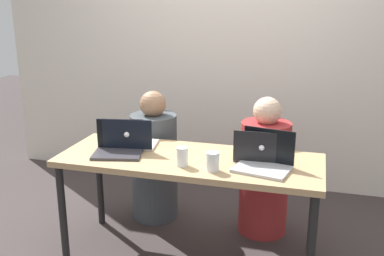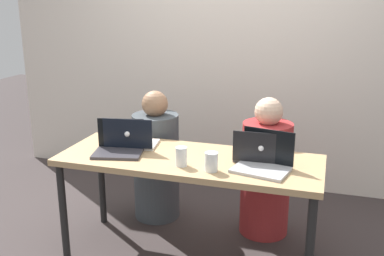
# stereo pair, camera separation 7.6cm
# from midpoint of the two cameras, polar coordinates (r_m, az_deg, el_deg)

# --- Properties ---
(ground_plane) EXTENTS (12.00, 12.00, 0.00)m
(ground_plane) POSITION_cam_midpoint_polar(r_m,az_deg,el_deg) (3.22, 0.35, -15.88)
(ground_plane) COLOR #383030
(back_wall) EXTENTS (4.50, 0.10, 2.31)m
(back_wall) POSITION_cam_midpoint_polar(r_m,az_deg,el_deg) (4.14, 6.21, 8.47)
(back_wall) COLOR silver
(back_wall) RESTS_ON ground
(desk) EXTENTS (1.69, 0.63, 0.72)m
(desk) POSITION_cam_midpoint_polar(r_m,az_deg,el_deg) (2.92, 0.37, -5.03)
(desk) COLOR tan
(desk) RESTS_ON ground
(person_on_left) EXTENTS (0.39, 0.39, 1.03)m
(person_on_left) POSITION_cam_midpoint_polar(r_m,az_deg,el_deg) (3.56, -3.95, -4.36)
(person_on_left) COLOR #41484D
(person_on_left) RESTS_ON ground
(person_on_right) EXTENTS (0.44, 0.44, 1.04)m
(person_on_right) POSITION_cam_midpoint_polar(r_m,az_deg,el_deg) (3.36, 9.97, -5.82)
(person_on_right) COLOR maroon
(person_on_right) RESTS_ON ground
(laptop_back_left) EXTENTS (0.37, 0.28, 0.22)m
(laptop_back_left) POSITION_cam_midpoint_polar(r_m,az_deg,el_deg) (3.11, -7.06, -1.56)
(laptop_back_left) COLOR silver
(laptop_back_left) RESTS_ON desk
(laptop_back_right) EXTENTS (0.36, 0.25, 0.21)m
(laptop_back_right) POSITION_cam_midpoint_polar(r_m,az_deg,el_deg) (2.86, 9.64, -3.32)
(laptop_back_right) COLOR #3A383F
(laptop_back_right) RESTS_ON desk
(laptop_front_left) EXTENTS (0.36, 0.29, 0.21)m
(laptop_front_left) POSITION_cam_midpoint_polar(r_m,az_deg,el_deg) (3.00, -8.55, -2.28)
(laptop_front_left) COLOR #363339
(laptop_front_left) RESTS_ON desk
(laptop_front_right) EXTENTS (0.36, 0.30, 0.23)m
(laptop_front_right) POSITION_cam_midpoint_polar(r_m,az_deg,el_deg) (2.73, 9.86, -4.19)
(laptop_front_right) COLOR #B1B1B6
(laptop_front_right) RESTS_ON desk
(water_glass_right) EXTENTS (0.08, 0.08, 0.12)m
(water_glass_right) POSITION_cam_midpoint_polar(r_m,az_deg,el_deg) (2.67, 3.28, -4.47)
(water_glass_right) COLOR white
(water_glass_right) RESTS_ON desk
(water_glass_center) EXTENTS (0.07, 0.07, 0.12)m
(water_glass_center) POSITION_cam_midpoint_polar(r_m,az_deg,el_deg) (2.74, -0.48, -3.82)
(water_glass_center) COLOR white
(water_glass_center) RESTS_ON desk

